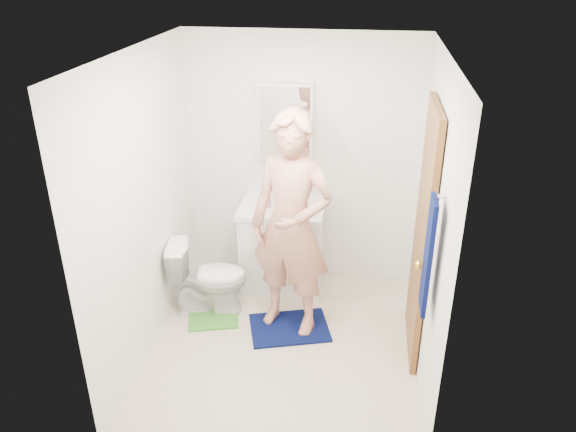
% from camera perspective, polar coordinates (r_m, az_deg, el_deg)
% --- Properties ---
extents(floor, '(2.20, 2.40, 0.02)m').
position_cam_1_polar(floor, '(4.89, -0.48, -12.79)').
color(floor, beige).
rests_on(floor, ground).
extents(ceiling, '(2.20, 2.40, 0.02)m').
position_cam_1_polar(ceiling, '(3.88, -0.62, 16.44)').
color(ceiling, white).
rests_on(ceiling, ground).
extents(wall_back, '(2.20, 0.02, 2.40)m').
position_cam_1_polar(wall_back, '(5.35, 1.47, 5.64)').
color(wall_back, white).
rests_on(wall_back, ground).
extents(wall_front, '(2.20, 0.02, 2.40)m').
position_cam_1_polar(wall_front, '(3.22, -3.91, -9.14)').
color(wall_front, white).
rests_on(wall_front, ground).
extents(wall_left, '(0.02, 2.40, 2.40)m').
position_cam_1_polar(wall_left, '(4.54, -14.53, 0.98)').
color(wall_left, white).
rests_on(wall_left, ground).
extents(wall_right, '(0.02, 2.40, 2.40)m').
position_cam_1_polar(wall_right, '(4.24, 14.47, -0.85)').
color(wall_right, white).
rests_on(wall_right, ground).
extents(vanity_cabinet, '(0.75, 0.55, 0.80)m').
position_cam_1_polar(vanity_cabinet, '(5.44, -0.58, -3.29)').
color(vanity_cabinet, white).
rests_on(vanity_cabinet, floor).
extents(countertop, '(0.79, 0.59, 0.05)m').
position_cam_1_polar(countertop, '(5.25, -0.60, 0.78)').
color(countertop, white).
rests_on(countertop, vanity_cabinet).
extents(sink_basin, '(0.40, 0.40, 0.03)m').
position_cam_1_polar(sink_basin, '(5.24, -0.60, 0.93)').
color(sink_basin, white).
rests_on(sink_basin, countertop).
extents(faucet, '(0.03, 0.03, 0.12)m').
position_cam_1_polar(faucet, '(5.37, -0.30, 2.40)').
color(faucet, silver).
rests_on(faucet, countertop).
extents(medicine_cabinet, '(0.50, 0.12, 0.70)m').
position_cam_1_polar(medicine_cabinet, '(5.18, -0.25, 9.62)').
color(medicine_cabinet, white).
rests_on(medicine_cabinet, wall_back).
extents(mirror_panel, '(0.46, 0.01, 0.66)m').
position_cam_1_polar(mirror_panel, '(5.12, -0.35, 9.43)').
color(mirror_panel, white).
rests_on(mirror_panel, wall_back).
extents(door, '(0.05, 0.80, 2.05)m').
position_cam_1_polar(door, '(4.44, 13.49, -1.98)').
color(door, brown).
rests_on(door, ground).
extents(door_knob, '(0.07, 0.07, 0.07)m').
position_cam_1_polar(door_knob, '(4.19, 13.13, -4.86)').
color(door_knob, gold).
rests_on(door_knob, door).
extents(towel, '(0.03, 0.24, 0.80)m').
position_cam_1_polar(towel, '(3.70, 14.04, -3.98)').
color(towel, '#060F40').
rests_on(towel, wall_right).
extents(towel_hook, '(0.06, 0.02, 0.02)m').
position_cam_1_polar(towel_hook, '(3.52, 15.41, 1.94)').
color(towel_hook, silver).
rests_on(towel_hook, wall_right).
extents(toilet, '(0.73, 0.49, 0.69)m').
position_cam_1_polar(toilet, '(5.13, -8.09, -6.16)').
color(toilet, white).
rests_on(toilet, floor).
extents(bath_mat, '(0.79, 0.66, 0.02)m').
position_cam_1_polar(bath_mat, '(5.03, 0.14, -11.28)').
color(bath_mat, '#060F40').
rests_on(bath_mat, floor).
extents(green_rug, '(0.52, 0.47, 0.02)m').
position_cam_1_polar(green_rug, '(5.20, -7.59, -10.17)').
color(green_rug, '#469531').
rests_on(green_rug, floor).
extents(soap_dispenser, '(0.08, 0.09, 0.18)m').
position_cam_1_polar(soap_dispenser, '(5.19, -2.23, 1.85)').
color(soap_dispenser, '#CF6074').
rests_on(soap_dispenser, countertop).
extents(toothbrush_cup, '(0.17, 0.17, 0.10)m').
position_cam_1_polar(toothbrush_cup, '(5.25, 0.92, 1.74)').
color(toothbrush_cup, '#693B82').
rests_on(toothbrush_cup, countertop).
extents(man, '(0.80, 0.64, 1.92)m').
position_cam_1_polar(man, '(4.56, 0.35, -1.06)').
color(man, tan).
rests_on(man, bath_mat).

